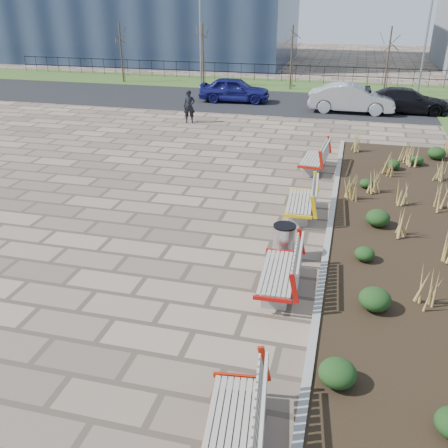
% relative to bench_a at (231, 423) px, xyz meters
% --- Properties ---
extents(ground, '(120.00, 120.00, 0.00)m').
position_rel_bench_a_xyz_m(ground, '(-3.00, 2.48, -0.50)').
color(ground, '#88715D').
rests_on(ground, ground).
extents(planting_bed, '(4.50, 18.00, 0.10)m').
position_rel_bench_a_xyz_m(planting_bed, '(3.25, 7.48, -0.45)').
color(planting_bed, black).
rests_on(planting_bed, ground).
extents(planting_curb, '(0.16, 18.00, 0.15)m').
position_rel_bench_a_xyz_m(planting_curb, '(0.92, 7.48, -0.42)').
color(planting_curb, gray).
rests_on(planting_curb, ground).
extents(grass_verge_far, '(80.00, 5.00, 0.04)m').
position_rel_bench_a_xyz_m(grass_verge_far, '(-3.00, 30.48, -0.48)').
color(grass_verge_far, '#33511E').
rests_on(grass_verge_far, ground).
extents(road, '(80.00, 7.00, 0.02)m').
position_rel_bench_a_xyz_m(road, '(-3.00, 24.48, -0.49)').
color(road, black).
rests_on(road, ground).
extents(bench_a, '(1.16, 2.20, 1.00)m').
position_rel_bench_a_xyz_m(bench_a, '(0.00, 0.00, 0.00)').
color(bench_a, '#AB200B').
rests_on(bench_a, ground).
extents(bench_b, '(0.99, 2.14, 1.00)m').
position_rel_bench_a_xyz_m(bench_b, '(0.00, 4.32, 0.00)').
color(bench_b, '#AE0F0B').
rests_on(bench_b, ground).
extents(bench_c, '(1.01, 2.14, 1.00)m').
position_rel_bench_a_xyz_m(bench_c, '(0.00, 8.46, 0.00)').
color(bench_c, yellow).
rests_on(bench_c, ground).
extents(bench_d, '(1.05, 2.16, 1.00)m').
position_rel_bench_a_xyz_m(bench_d, '(0.00, 12.69, 0.00)').
color(bench_d, '#B2190B').
rests_on(bench_d, ground).
extents(litter_bin, '(0.53, 0.53, 0.88)m').
position_rel_bench_a_xyz_m(litter_bin, '(-0.08, 5.78, -0.06)').
color(litter_bin, '#B2B2B7').
rests_on(litter_bin, ground).
extents(pedestrian, '(0.65, 0.51, 1.58)m').
position_rel_bench_a_xyz_m(pedestrian, '(-6.63, 18.57, 0.29)').
color(pedestrian, black).
rests_on(pedestrian, ground).
extents(car_blue, '(4.21, 1.94, 1.40)m').
position_rel_bench_a_xyz_m(car_blue, '(-5.63, 24.09, 0.22)').
color(car_blue, navy).
rests_on(car_blue, road).
extents(car_silver, '(4.51, 1.60, 1.48)m').
position_rel_bench_a_xyz_m(car_silver, '(1.08, 22.86, 0.26)').
color(car_silver, '#93969A').
rests_on(car_silver, road).
extents(car_black, '(4.47, 1.94, 1.28)m').
position_rel_bench_a_xyz_m(car_black, '(3.94, 23.53, 0.16)').
color(car_black, black).
rests_on(car_black, road).
extents(tree_a, '(1.40, 1.40, 4.00)m').
position_rel_bench_a_xyz_m(tree_a, '(-15.00, 28.98, 1.54)').
color(tree_a, '#4C3D2D').
rests_on(tree_a, grass_verge_far).
extents(tree_b, '(1.40, 1.40, 4.00)m').
position_rel_bench_a_xyz_m(tree_b, '(-9.00, 28.98, 1.54)').
color(tree_b, '#4C3D2D').
rests_on(tree_b, grass_verge_far).
extents(tree_c, '(1.40, 1.40, 4.00)m').
position_rel_bench_a_xyz_m(tree_c, '(-3.00, 28.98, 1.54)').
color(tree_c, '#4C3D2D').
rests_on(tree_c, grass_verge_far).
extents(tree_d, '(1.40, 1.40, 4.00)m').
position_rel_bench_a_xyz_m(tree_d, '(3.00, 28.98, 1.54)').
color(tree_d, '#4C3D2D').
rests_on(tree_d, grass_verge_far).
extents(lamp_west, '(0.24, 0.60, 6.00)m').
position_rel_bench_a_xyz_m(lamp_west, '(-9.00, 28.48, 2.54)').
color(lamp_west, gray).
rests_on(lamp_west, grass_verge_far).
extents(lamp_east, '(0.24, 0.60, 6.00)m').
position_rel_bench_a_xyz_m(lamp_east, '(5.00, 28.48, 2.54)').
color(lamp_east, gray).
rests_on(lamp_east, grass_verge_far).
extents(railing_fence, '(44.00, 0.10, 1.20)m').
position_rel_bench_a_xyz_m(railing_fence, '(-3.00, 31.98, 0.14)').
color(railing_fence, black).
rests_on(railing_fence, grass_verge_far).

